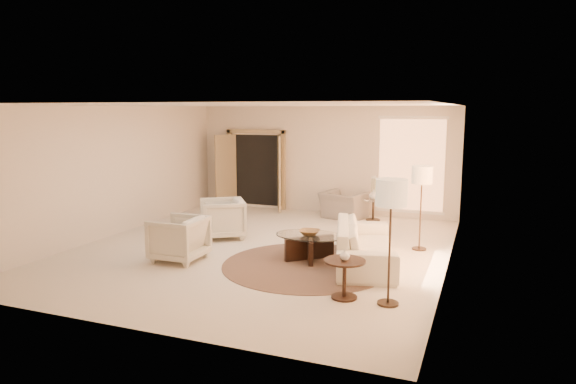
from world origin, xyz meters
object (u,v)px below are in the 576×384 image
(armchair_right, at_px, (179,236))
(side_table, at_px, (373,208))
(floor_lamp_near, at_px, (422,179))
(end_table, at_px, (345,272))
(bowl, at_px, (310,232))
(accent_chair, at_px, (344,201))
(armchair_left, at_px, (222,217))
(end_vase, at_px, (345,255))
(floor_lamp_far, at_px, (391,199))
(side_vase, at_px, (374,194))
(coffee_table, at_px, (309,244))
(sofa, at_px, (365,244))

(armchair_right, relative_size, side_table, 1.67)
(floor_lamp_near, bearing_deg, side_table, 121.12)
(end_table, bearing_deg, side_table, 97.52)
(bowl, bearing_deg, accent_chair, 95.53)
(armchair_left, distance_m, end_vase, 4.20)
(floor_lamp_far, height_order, bowl, floor_lamp_far)
(bowl, bearing_deg, side_vase, 84.11)
(armchair_left, bearing_deg, side_vase, 103.38)
(end_table, xyz_separation_m, bowl, (-1.10, 1.65, 0.12))
(end_table, xyz_separation_m, side_vase, (-0.71, 5.40, 0.26))
(accent_chair, bearing_deg, end_vase, 120.22)
(accent_chair, bearing_deg, coffee_table, 110.60)
(end_table, relative_size, floor_lamp_near, 0.37)
(side_table, bearing_deg, sofa, -80.46)
(end_vase, bearing_deg, coffee_table, 123.59)
(floor_lamp_near, height_order, floor_lamp_far, floor_lamp_far)
(accent_chair, distance_m, bowl, 3.76)
(bowl, bearing_deg, armchair_right, -157.89)
(coffee_table, distance_m, end_vase, 2.02)
(floor_lamp_near, bearing_deg, end_table, -102.67)
(side_table, bearing_deg, end_vase, -82.48)
(bowl, bearing_deg, floor_lamp_far, -43.86)
(accent_chair, relative_size, floor_lamp_near, 0.62)
(sofa, height_order, side_table, sofa)
(armchair_right, bearing_deg, sofa, 107.53)
(end_table, bearing_deg, sofa, 93.35)
(coffee_table, relative_size, bowl, 4.08)
(floor_lamp_near, relative_size, bowl, 4.42)
(armchair_right, xyz_separation_m, floor_lamp_near, (3.99, 2.31, 0.96))
(armchair_left, distance_m, side_vase, 3.91)
(armchair_right, relative_size, coffee_table, 0.58)
(accent_chair, bearing_deg, floor_lamp_near, 147.87)
(bowl, distance_m, end_vase, 1.99)
(armchair_left, height_order, accent_chair, armchair_left)
(armchair_right, distance_m, side_table, 5.31)
(accent_chair, relative_size, side_vase, 4.18)
(sofa, distance_m, end_vase, 1.81)
(end_table, height_order, end_vase, end_vase)
(armchair_left, bearing_deg, accent_chair, 112.59)
(floor_lamp_near, xyz_separation_m, bowl, (-1.79, -1.42, -0.89))
(coffee_table, bearing_deg, accent_chair, 95.53)
(floor_lamp_far, xyz_separation_m, side_vase, (-1.35, 5.42, -0.87))
(end_vase, bearing_deg, side_vase, 97.52)
(armchair_right, xyz_separation_m, side_vase, (2.59, 4.64, 0.21))
(floor_lamp_near, xyz_separation_m, end_vase, (-0.69, -3.08, -0.75))
(coffee_table, bearing_deg, side_vase, 84.11)
(coffee_table, bearing_deg, armchair_left, 158.98)
(sofa, xyz_separation_m, accent_chair, (-1.36, 3.62, 0.08))
(accent_chair, distance_m, end_table, 5.60)
(accent_chair, height_order, end_table, accent_chair)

